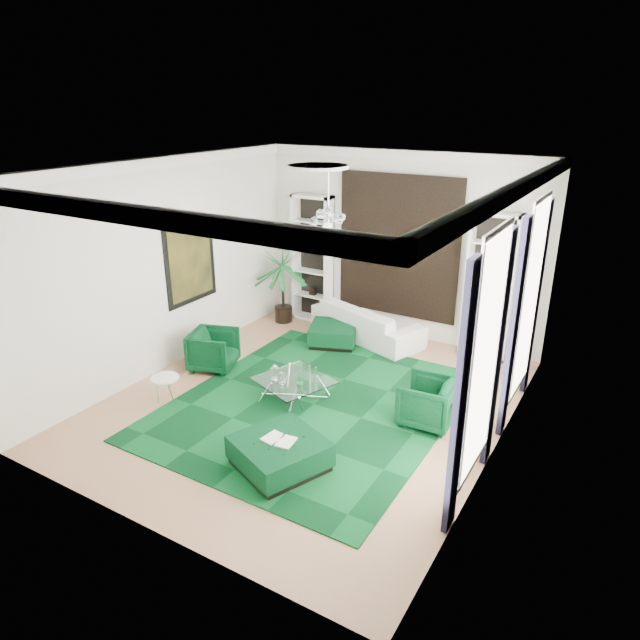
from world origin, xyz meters
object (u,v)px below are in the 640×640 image
Objects in this scene: side_table at (166,390)px; palm at (283,276)px; ottoman_side at (333,334)px; sofa at (367,322)px; coffee_table at (294,390)px; armchair_left at (214,350)px; armchair_right at (427,402)px; ottoman_front at (280,454)px.

palm is at bearing 95.70° from side_table.
side_table is (-1.19, -3.50, 0.01)m from ottoman_side.
sofa reaches higher than coffee_table.
ottoman_side is 1.89m from palm.
ottoman_side reaches higher than coffee_table.
sofa is 4.45m from side_table.
ottoman_side is at bearing 73.83° from sofa.
armchair_left reaches higher than side_table.
armchair_right is 2.48m from ottoman_front.
armchair_right is 0.38× the size of palm.
sofa is at bearing -141.85° from armchair_right.
sofa is at bearing 92.74° from coffee_table.
armchair_left is at bearing 75.08° from sofa.
palm is at bearing -123.26° from armchair_right.
armchair_left reaches higher than ottoman_side.
armchair_left is 0.74× the size of ottoman_front.
side_table is (-1.63, -4.14, -0.14)m from sofa.
sofa is at bearing 55.62° from ottoman_side.
side_table is (-1.77, -1.15, 0.04)m from coffee_table.
side_table is at bearing -71.84° from armchair_right.
coffee_table is at bearing 110.95° from sofa.
sofa reaches higher than ottoman_front.
palm reaches higher than side_table.
side_table is at bearing 168.51° from ottoman_front.
side_table reaches higher than ottoman_front.
coffee_table is 0.98× the size of ottoman_front.
armchair_right is 0.76× the size of coffee_table.
armchair_left and armchair_right have the same top height.
palm reaches higher than armchair_left.
sofa is 5.40× the size of side_table.
armchair_right is 0.75× the size of ottoman_front.
sofa is 2.33× the size of coffee_table.
ottoman_side is (-0.44, -0.64, -0.16)m from sofa.
ottoman_front is (0.87, -1.69, 0.03)m from coffee_table.
coffee_table is at bearing -52.95° from palm.
palm is (-2.18, 2.88, 0.88)m from coffee_table.
ottoman_front is at bearing -143.54° from armchair_left.
armchair_right is 4.24m from side_table.
armchair_left is 4.10m from armchair_right.
armchair_right reaches higher than coffee_table.
palm reaches higher than ottoman_front.
ottoman_front is (1.45, -4.04, 0.01)m from ottoman_side.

